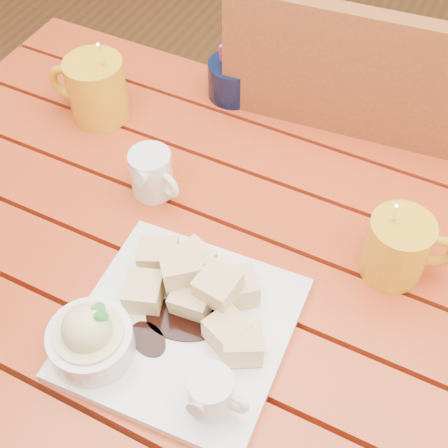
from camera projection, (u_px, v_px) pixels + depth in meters
The scene contains 8 objects.
ground at pixel (224, 443), 1.49m from camera, with size 5.00×5.00×0.00m, color brown.
table at pixel (224, 297), 0.99m from camera, with size 1.20×0.79×0.75m.
dessert_plate at pixel (162, 325), 0.80m from camera, with size 0.29×0.29×0.11m.
coffee_mug_left at pixel (95, 88), 1.07m from camera, with size 0.14×0.10×0.17m.
coffee_mug_right at pixel (399, 247), 0.86m from camera, with size 0.12×0.09×0.15m.
cream_pitcher at pixel (152, 173), 0.96m from camera, with size 0.10×0.08×0.08m.
sugar_caddy at pixel (234, 78), 1.12m from camera, with size 0.09×0.09×0.10m.
chair_far at pixel (347, 166), 1.31m from camera, with size 0.51×0.51×0.98m.
Camera 1 is at (0.24, -0.48, 1.48)m, focal length 50.00 mm.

